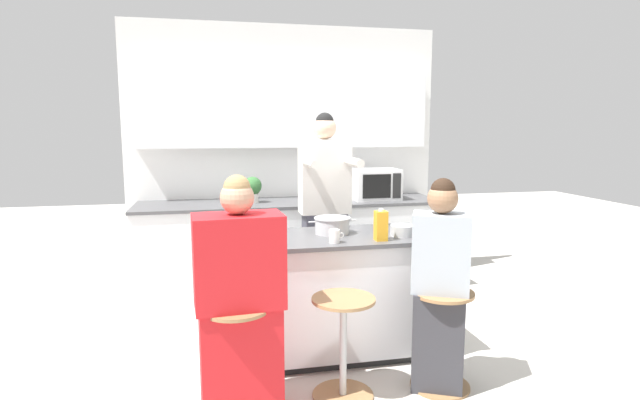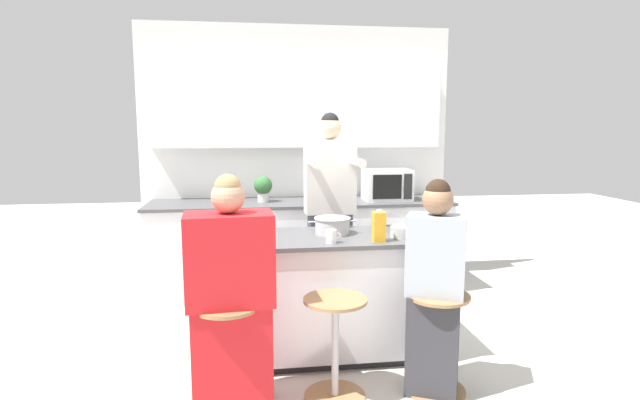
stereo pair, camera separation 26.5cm
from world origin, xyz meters
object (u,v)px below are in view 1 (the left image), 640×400
person_wrapped_blanket (240,303)px  microwave (376,184)px  coffee_cup_near (334,236)px  banana_bunch (238,231)px  potted_plant (253,188)px  bar_stool_center (343,342)px  bar_stool_leftmost (237,353)px  cooking_pot (332,225)px  kitchen_island (322,295)px  person_cooking (325,220)px  bar_stool_rightmost (442,333)px  juice_carton (381,226)px  person_seated_near (439,293)px  fruit_bowl (402,230)px

person_wrapped_blanket → microwave: size_ratio=3.01×
coffee_cup_near → banana_bunch: (-0.62, 0.41, -0.02)m
person_wrapped_blanket → banana_bunch: 0.84m
coffee_cup_near → potted_plant: potted_plant is taller
coffee_cup_near → bar_stool_center: bearing=-95.3°
bar_stool_leftmost → bar_stool_center: same height
person_wrapped_blanket → cooking_pot: size_ratio=3.97×
banana_bunch → kitchen_island: bearing=-16.6°
cooking_pot → banana_bunch: (-0.68, 0.11, -0.03)m
person_cooking → potted_plant: bearing=122.2°
kitchen_island → person_cooking: size_ratio=0.90×
kitchen_island → bar_stool_center: 0.62m
bar_stool_leftmost → banana_bunch: 0.98m
bar_stool_rightmost → juice_carton: juice_carton is taller
person_wrapped_blanket → coffee_cup_near: person_wrapped_blanket is taller
bar_stool_leftmost → cooking_pot: 1.17m
microwave → bar_stool_rightmost: bearing=-96.3°
person_seated_near → banana_bunch: bearing=171.6°
banana_bunch → juice_carton: (0.95, -0.40, 0.08)m
kitchen_island → cooking_pot: size_ratio=4.57×
bar_stool_rightmost → juice_carton: bearing=124.5°
banana_bunch → bar_stool_leftmost: bearing=-93.9°
person_seated_near → juice_carton: 0.60m
bar_stool_rightmost → banana_bunch: banana_bunch is taller
fruit_bowl → person_cooking: bearing=118.5°
person_wrapped_blanket → coffee_cup_near: size_ratio=13.55×
bar_stool_rightmost → cooking_pot: bearing=128.5°
kitchen_island → microwave: (0.87, 1.41, 0.63)m
fruit_bowl → potted_plant: (-0.94, 1.58, 0.15)m
potted_plant → microwave: bearing=-2.5°
person_cooking → cooking_pot: 0.57m
bar_stool_rightmost → person_seated_near: 0.27m
fruit_bowl → microwave: bearing=78.7°
bar_stool_leftmost → fruit_bowl: 1.43m
microwave → banana_bunch: bearing=-139.6°
person_cooking → cooking_pot: person_cooking is taller
coffee_cup_near → cooking_pot: bearing=79.6°
kitchen_island → person_cooking: person_cooking is taller
bar_stool_center → cooking_pot: size_ratio=1.81×
person_seated_near → kitchen_island: bearing=160.0°
bar_stool_center → fruit_bowl: (0.56, 0.50, 0.57)m
person_seated_near → bar_stool_center: bearing=-155.7°
coffee_cup_near → potted_plant: size_ratio=0.40×
person_seated_near → person_cooking: bearing=135.2°
cooking_pot → juice_carton: juice_carton is taller
person_seated_near → coffee_cup_near: bearing=171.2°
potted_plant → person_cooking: bearing=-57.2°
bar_stool_rightmost → potted_plant: (-1.02, 2.09, 0.71)m
person_cooking → person_seated_near: bearing=-70.5°
banana_bunch → potted_plant: 1.32m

